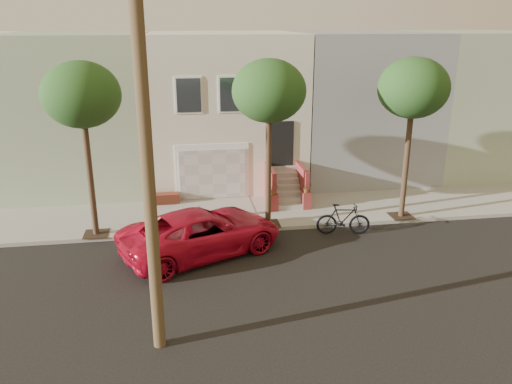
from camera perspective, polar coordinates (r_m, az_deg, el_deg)
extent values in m
plane|color=black|center=(16.40, 0.26, -9.37)|extent=(90.00, 90.00, 0.00)
cube|color=#9A968C|center=(21.20, -2.00, -2.45)|extent=(40.00, 3.70, 0.15)
cube|color=beige|center=(25.92, -3.66, 9.63)|extent=(7.00, 8.00, 7.00)
cube|color=#8FA282|center=(26.21, -18.81, 8.78)|extent=(6.50, 8.00, 7.00)
cube|color=gray|center=(27.36, 10.88, 9.82)|extent=(6.50, 8.00, 7.00)
cube|color=#8FA282|center=(30.15, 22.78, 9.51)|extent=(6.50, 8.00, 7.00)
cube|color=white|center=(22.46, -4.89, 2.29)|extent=(3.20, 0.12, 2.50)
cube|color=beige|center=(22.43, -4.88, 2.01)|extent=(2.90, 0.06, 2.20)
cube|color=#9A968C|center=(21.09, -4.44, -2.36)|extent=(3.20, 3.70, 0.02)
cube|color=#9C432A|center=(22.44, -10.37, -0.73)|extent=(1.40, 0.45, 0.44)
cube|color=black|center=(22.52, 2.96, 5.41)|extent=(1.00, 0.06, 2.00)
cube|color=#3F4751|center=(21.67, -7.55, 10.67)|extent=(1.00, 0.06, 1.40)
cube|color=white|center=(21.69, -7.55, 10.68)|extent=(1.15, 0.05, 1.55)
cube|color=#3F4751|center=(21.79, -2.73, 10.85)|extent=(1.00, 0.06, 1.40)
cube|color=white|center=(21.81, -2.73, 10.86)|extent=(1.15, 0.05, 1.55)
cube|color=#3F4751|center=(22.05, 2.02, 10.95)|extent=(1.00, 0.06, 1.40)
cube|color=white|center=(22.07, 2.01, 10.96)|extent=(1.15, 0.05, 1.55)
cube|color=#9A968C|center=(21.51, 3.81, -1.66)|extent=(1.20, 0.28, 0.20)
cube|color=#9A968C|center=(21.70, 3.66, -0.91)|extent=(1.20, 0.28, 0.20)
cube|color=#9A968C|center=(21.89, 3.52, -0.17)|extent=(1.20, 0.28, 0.20)
cube|color=#9A968C|center=(22.09, 3.38, 0.55)|extent=(1.20, 0.28, 0.20)
cube|color=#9A968C|center=(22.29, 3.24, 1.26)|extent=(1.20, 0.28, 0.20)
cube|color=#9A968C|center=(22.49, 3.10, 1.96)|extent=(1.20, 0.28, 0.20)
cube|color=#9A968C|center=(22.70, 2.97, 2.64)|extent=(1.20, 0.28, 0.20)
cube|color=maroon|center=(21.93, 1.59, 0.71)|extent=(0.18, 1.96, 1.60)
cube|color=maroon|center=(22.21, 5.15, 0.88)|extent=(0.18, 1.96, 1.60)
cube|color=maroon|center=(21.25, 2.00, -1.16)|extent=(0.35, 0.35, 0.70)
imported|color=#1D4E1B|center=(21.07, 2.02, 0.31)|extent=(0.40, 0.35, 0.45)
cube|color=maroon|center=(21.55, 5.67, -0.97)|extent=(0.35, 0.35, 0.70)
imported|color=#1D4E1B|center=(21.36, 5.71, 0.48)|extent=(0.41, 0.35, 0.45)
cube|color=#2D2116|center=(19.96, -17.41, -4.47)|extent=(0.90, 0.90, 0.02)
cylinder|color=#3A271A|center=(19.27, -18.01, 1.28)|extent=(0.22, 0.22, 4.20)
ellipsoid|color=#1D4E1B|center=(18.63, -18.96, 10.26)|extent=(2.70, 2.57, 2.29)
cube|color=#2D2116|center=(19.97, 1.35, -3.56)|extent=(0.90, 0.90, 0.02)
cylinder|color=#3A271A|center=(19.28, 1.39, 2.22)|extent=(0.22, 0.22, 4.20)
ellipsoid|color=#1D4E1B|center=(18.64, 1.47, 11.24)|extent=(2.70, 2.57, 2.29)
cube|color=#2D2116|center=(21.57, 15.91, -2.58)|extent=(0.90, 0.90, 0.02)
cylinder|color=#3A271A|center=(20.92, 16.41, 2.78)|extent=(0.22, 0.22, 4.20)
ellipsoid|color=#1D4E1B|center=(20.34, 17.20, 11.06)|extent=(2.70, 2.57, 2.29)
cylinder|color=#4B3622|center=(11.44, -12.17, 4.56)|extent=(0.30, 0.30, 10.00)
imported|color=#B90D27|center=(17.68, -6.08, -4.50)|extent=(6.21, 4.68, 1.57)
imported|color=black|center=(19.47, 9.73, -3.01)|extent=(2.08, 0.88, 1.21)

